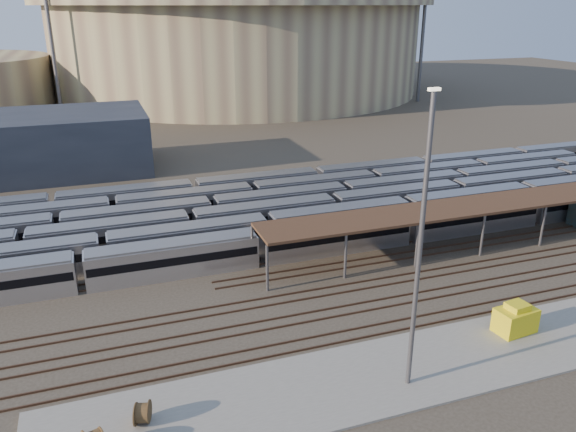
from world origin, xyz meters
The scene contains 13 objects.
ground centered at (0.00, 0.00, 0.00)m, with size 420.00×420.00×0.00m, color #383026.
apron centered at (-5.00, -15.00, 0.10)m, with size 50.00×9.00×0.20m, color gray.
subway_trains centered at (1.63, 18.50, 1.80)m, with size 128.31×23.90×3.60m.
inspection_shed centered at (22.00, 4.00, 4.98)m, with size 60.30×6.00×5.30m.
empty_tracks centered at (0.00, -5.00, 0.09)m, with size 170.00×9.62×0.18m.
stadium centered at (25.00, 140.00, 16.47)m, with size 124.00×124.00×32.50m.
service_building centered at (-35.00, 55.00, 5.00)m, with size 42.00×20.00×10.00m, color #1E232D.
floodlight_0 centered at (-30.00, 110.00, 20.65)m, with size 4.00×1.00×38.40m.
floodlight_2 centered at (70.00, 100.00, 20.65)m, with size 4.00×1.00×38.40m.
floodlight_3 centered at (-10.00, 160.00, 20.65)m, with size 4.00×1.00×38.40m.
cable_reel_west centered at (-21.85, -14.39, 1.01)m, with size 1.62×1.62×0.90m, color brown.
yard_light_pole centered at (-2.40, -16.57, 11.33)m, with size 0.81×0.36×22.10m.
yellow_equipment centered at (10.14, -13.37, 1.29)m, with size 3.50×2.19×2.19m, color yellow.
Camera 1 is at (-22.76, -47.02, 27.13)m, focal length 35.00 mm.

